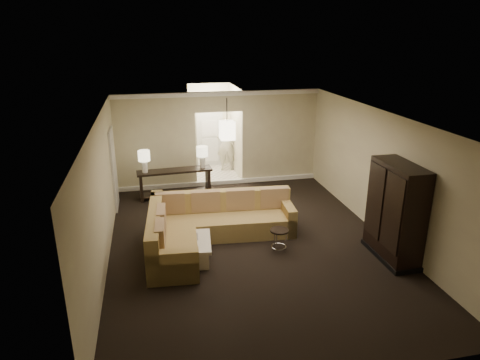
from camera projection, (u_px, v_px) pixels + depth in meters
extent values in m
plane|color=black|center=(250.00, 244.00, 9.40)|extent=(8.00, 8.00, 0.00)
cube|color=beige|center=(219.00, 139.00, 12.63)|extent=(6.00, 0.04, 2.80)
cube|color=beige|center=(327.00, 292.00, 5.25)|extent=(6.00, 0.04, 2.80)
cube|color=beige|center=(102.00, 195.00, 8.34)|extent=(0.04, 8.00, 2.80)
cube|color=beige|center=(381.00, 174.00, 9.53)|extent=(0.04, 8.00, 2.80)
cube|color=white|center=(252.00, 118.00, 8.47)|extent=(6.00, 8.00, 0.02)
cube|color=white|center=(219.00, 94.00, 12.14)|extent=(6.00, 0.10, 0.12)
cube|color=white|center=(220.00, 182.00, 13.02)|extent=(6.00, 0.10, 0.12)
cube|color=silver|center=(114.00, 169.00, 11.05)|extent=(0.05, 0.90, 2.10)
cube|color=white|center=(215.00, 173.00, 14.01)|extent=(1.40, 2.00, 0.01)
cube|color=beige|center=(192.00, 133.00, 13.41)|extent=(0.04, 2.00, 2.80)
cube|color=beige|center=(236.00, 131.00, 13.69)|extent=(0.04, 2.00, 2.80)
cube|color=beige|center=(209.00, 125.00, 14.47)|extent=(1.40, 0.04, 2.80)
cube|color=silver|center=(210.00, 135.00, 14.56)|extent=(0.90, 0.05, 2.10)
cube|color=brown|center=(223.00, 225.00, 9.78)|extent=(3.28, 1.20, 0.45)
cube|color=brown|center=(173.00, 255.00, 8.48)|extent=(1.07, 1.57, 0.45)
cube|color=brown|center=(222.00, 200.00, 9.96)|extent=(3.23, 0.49, 0.49)
cube|color=brown|center=(155.00, 223.00, 8.78)|extent=(0.44, 2.59, 0.49)
cube|color=brown|center=(287.00, 217.00, 9.94)|extent=(0.28, 0.98, 0.66)
cube|color=brown|center=(173.00, 267.00, 7.85)|extent=(0.98, 0.28, 0.66)
cube|color=#9C7953|center=(170.00, 203.00, 9.74)|extent=(0.68, 0.22, 0.49)
cube|color=#9C7953|center=(206.00, 201.00, 9.85)|extent=(0.68, 0.22, 0.49)
cube|color=#9C7953|center=(240.00, 199.00, 9.96)|extent=(0.68, 0.22, 0.49)
cube|color=#9C7953|center=(274.00, 198.00, 10.06)|extent=(0.68, 0.22, 0.49)
cube|color=#9C7953|center=(161.00, 220.00, 8.89)|extent=(0.22, 0.65, 0.49)
cube|color=#9C7953|center=(160.00, 236.00, 8.19)|extent=(0.22, 0.65, 0.49)
cube|color=white|center=(185.00, 251.00, 8.71)|extent=(1.04, 1.04, 0.36)
cube|color=white|center=(185.00, 242.00, 8.64)|extent=(1.15, 1.15, 0.06)
cube|color=black|center=(182.00, 242.00, 8.57)|extent=(0.07, 0.17, 0.02)
cube|color=beige|center=(192.00, 237.00, 8.79)|extent=(0.26, 0.34, 0.01)
cube|color=black|center=(175.00, 171.00, 11.82)|extent=(2.08, 0.60, 0.06)
cube|color=black|center=(141.00, 187.00, 11.71)|extent=(0.10, 0.42, 0.75)
cube|color=black|center=(208.00, 181.00, 12.19)|extent=(0.10, 0.42, 0.75)
cube|color=black|center=(176.00, 193.00, 12.04)|extent=(1.99, 0.55, 0.04)
cube|color=black|center=(396.00, 212.00, 8.53)|extent=(0.56, 1.34, 2.02)
cube|color=black|center=(392.00, 213.00, 8.12)|extent=(0.03, 0.60, 1.54)
cube|color=black|center=(375.00, 200.00, 8.74)|extent=(0.03, 0.60, 1.54)
cube|color=black|center=(390.00, 255.00, 8.85)|extent=(0.60, 1.40, 0.10)
cylinder|color=black|center=(279.00, 230.00, 8.97)|extent=(0.39, 0.39, 0.04)
torus|color=silver|center=(279.00, 247.00, 9.10)|extent=(0.32, 0.32, 0.02)
cylinder|color=silver|center=(286.00, 240.00, 9.06)|extent=(0.02, 0.02, 0.46)
cylinder|color=silver|center=(275.00, 238.00, 9.17)|extent=(0.02, 0.02, 0.46)
cylinder|color=silver|center=(276.00, 244.00, 8.92)|extent=(0.02, 0.02, 0.46)
cylinder|color=silver|center=(145.00, 167.00, 11.55)|extent=(0.15, 0.15, 0.33)
cylinder|color=#FFF0BF|center=(144.00, 156.00, 11.45)|extent=(0.32, 0.32, 0.28)
cylinder|color=silver|center=(203.00, 162.00, 11.96)|extent=(0.15, 0.15, 0.33)
cylinder|color=#FFF0BF|center=(202.00, 151.00, 11.86)|extent=(0.32, 0.32, 0.28)
cylinder|color=black|center=(227.00, 110.00, 11.06)|extent=(0.02, 0.02, 0.60)
cube|color=#FFEFC6|center=(227.00, 130.00, 11.24)|extent=(0.38, 0.38, 0.48)
imported|color=beige|center=(226.00, 142.00, 14.09)|extent=(0.72, 0.51, 1.90)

